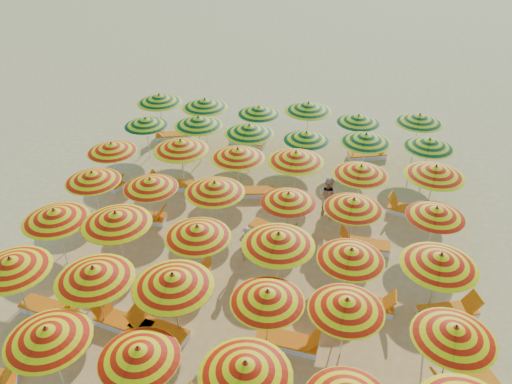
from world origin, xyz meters
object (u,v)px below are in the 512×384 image
umbrella_15 (278,239)px  lounger_4 (50,309)px  umbrella_10 (347,305)px  umbrella_26 (238,153)px  lounger_16 (171,184)px  umbrella_11 (455,333)px  lounger_17 (252,192)px  umbrella_12 (55,215)px  umbrella_39 (308,107)px  umbrella_14 (197,231)px  umbrella_7 (94,273)px  umbrella_8 (173,280)px  umbrella_29 (435,171)px  beachgoer_a (246,243)px  lounger_9 (186,273)px  umbrella_1 (47,334)px  umbrella_18 (92,177)px  lounger_15 (107,182)px  umbrella_41 (419,119)px  umbrella_6 (11,264)px  lounger_20 (246,142)px  lounger_5 (123,322)px  umbrella_20 (215,187)px  umbrella_40 (358,119)px  umbrella_38 (259,110)px  umbrella_25 (181,145)px  lounger_11 (449,312)px  lounger_10 (366,304)px  umbrella_13 (116,218)px  umbrella_21 (288,198)px  umbrella_32 (249,129)px  umbrella_3 (245,369)px  umbrella_28 (361,170)px  lounger_12 (144,217)px  beachgoer_b (328,196)px  umbrella_22 (354,204)px  umbrella_24 (112,147)px  lounger_13 (273,231)px  umbrella_16 (351,254)px  umbrella_34 (366,138)px  umbrella_27 (296,157)px  umbrella_31 (198,121)px  lounger_21 (368,155)px  umbrella_30 (146,122)px  lounger_19 (173,136)px  umbrella_35 (429,143)px

umbrella_15 → lounger_4: (-6.36, -2.21, -1.86)m
umbrella_10 → umbrella_26: 8.30m
umbrella_15 → lounger_16: umbrella_15 is taller
umbrella_11 → lounger_17: umbrella_11 is taller
umbrella_12 → umbrella_39: size_ratio=1.04×
umbrella_14 → umbrella_26: bearing=88.9°
umbrella_7 → umbrella_8: umbrella_8 is taller
umbrella_29 → beachgoer_a: umbrella_29 is taller
lounger_9 → umbrella_1: bearing=-127.9°
umbrella_18 → lounger_15: umbrella_18 is taller
umbrella_41 → beachgoer_a: umbrella_41 is taller
umbrella_6 → umbrella_10: umbrella_6 is taller
lounger_20 → lounger_5: bearing=94.2°
umbrella_20 → umbrella_40: (4.64, 6.93, -0.16)m
lounger_5 → umbrella_38: bearing=-87.4°
umbrella_25 → lounger_11: umbrella_25 is taller
umbrella_15 → lounger_10: bearing=-4.6°
umbrella_13 → umbrella_39: 10.86m
umbrella_21 → umbrella_32: bearing=117.0°
umbrella_3 → umbrella_28: 9.47m
umbrella_28 → lounger_9: size_ratio=1.35×
umbrella_26 → lounger_12: umbrella_26 is taller
lounger_5 → umbrella_25: bearing=-74.9°
beachgoer_b → umbrella_22: bearing=144.5°
lounger_11 → umbrella_24: bearing=139.9°
umbrella_29 → lounger_13: umbrella_29 is taller
umbrella_14 → umbrella_16: 4.54m
umbrella_26 → umbrella_41: umbrella_26 is taller
umbrella_13 → umbrella_34: 10.39m
umbrella_27 → lounger_5: (-3.91, -7.33, -1.84)m
lounger_5 → lounger_10: same height
umbrella_14 → umbrella_27: umbrella_27 is taller
umbrella_40 → lounger_15: 11.11m
beachgoer_a → beachgoer_b: 3.96m
umbrella_27 → umbrella_24: bearing=-177.2°
umbrella_3 → beachgoer_b: (1.16, 8.90, -1.15)m
umbrella_31 → beachgoer_a: umbrella_31 is taller
umbrella_1 → umbrella_18: umbrella_1 is taller
umbrella_7 → lounger_21: umbrella_7 is taller
umbrella_12 → beachgoer_a: size_ratio=2.10×
umbrella_12 → umbrella_30: bearing=90.1°
umbrella_11 → umbrella_31: (-9.21, 9.87, 0.10)m
umbrella_34 → lounger_19: 9.44m
umbrella_16 → umbrella_32: umbrella_32 is taller
lounger_11 → lounger_17: (-6.93, 5.18, 0.00)m
lounger_17 → lounger_19: 6.38m
umbrella_22 → umbrella_35: bearing=60.2°
umbrella_32 → umbrella_20: bearing=-92.7°
umbrella_14 → lounger_9: 1.80m
umbrella_10 → lounger_11: size_ratio=1.41×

